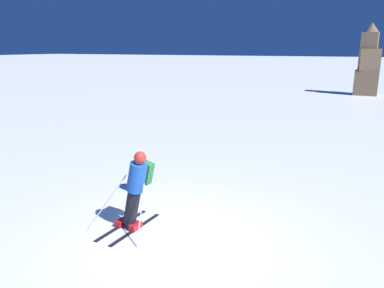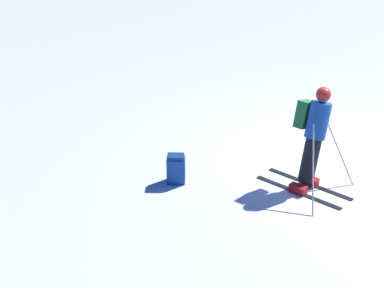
# 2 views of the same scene
# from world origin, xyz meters

# --- Properties ---
(ground_plane) EXTENTS (300.00, 300.00, 0.00)m
(ground_plane) POSITION_xyz_m (0.00, 0.00, 0.00)
(ground_plane) COLOR white
(skier) EXTENTS (1.29, 1.60, 1.69)m
(skier) POSITION_xyz_m (-0.95, 0.01, 0.92)
(skier) COLOR black
(skier) RESTS_ON ground
(rock_pillar) EXTENTS (1.69, 1.49, 5.31)m
(rock_pillar) POSITION_xyz_m (2.88, 25.87, 2.23)
(rock_pillar) COLOR brown
(rock_pillar) RESTS_ON ground
(spare_backpack) EXTENTS (0.35, 0.37, 0.50)m
(spare_backpack) POSITION_xyz_m (-2.23, 1.81, 0.24)
(spare_backpack) COLOR #194293
(spare_backpack) RESTS_ON ground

